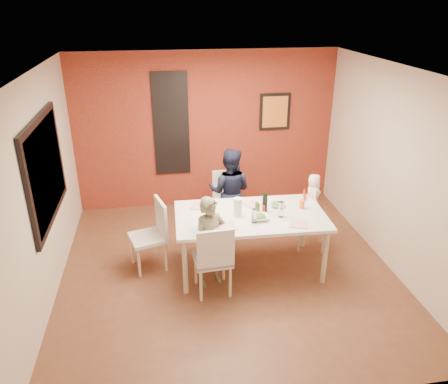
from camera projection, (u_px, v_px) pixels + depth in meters
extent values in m
plane|color=brown|center=(227.00, 269.00, 6.08)|extent=(4.50, 4.50, 0.00)
cube|color=white|center=(228.00, 71.00, 4.98)|extent=(4.50, 4.50, 0.02)
cube|color=beige|center=(206.00, 131.00, 7.56)|extent=(4.50, 0.02, 2.70)
cube|color=beige|center=(274.00, 286.00, 3.50)|extent=(4.50, 0.02, 2.70)
cube|color=beige|center=(42.00, 191.00, 5.20)|extent=(0.02, 4.50, 2.70)
cube|color=beige|center=(393.00, 170.00, 5.85)|extent=(0.02, 4.50, 2.70)
cube|color=maroon|center=(206.00, 131.00, 7.54)|extent=(4.50, 0.02, 2.70)
cube|color=black|center=(45.00, 170.00, 5.31)|extent=(0.05, 1.70, 1.30)
cube|color=black|center=(47.00, 170.00, 5.31)|extent=(0.02, 1.55, 1.15)
cube|color=silver|center=(171.00, 124.00, 7.38)|extent=(0.55, 0.03, 1.70)
cube|color=black|center=(171.00, 124.00, 7.37)|extent=(0.60, 0.03, 1.76)
cube|color=black|center=(275.00, 112.00, 7.57)|extent=(0.54, 0.03, 0.64)
cube|color=orange|center=(275.00, 112.00, 7.56)|extent=(0.44, 0.01, 0.54)
cube|color=white|center=(251.00, 216.00, 5.80)|extent=(2.02, 1.17, 0.04)
cylinder|color=#BDAE8D|center=(185.00, 267.00, 5.45)|extent=(0.07, 0.07, 0.79)
cylinder|color=#BDAE8D|center=(182.00, 231.00, 6.29)|extent=(0.07, 0.07, 0.79)
cylinder|color=#BDAE8D|center=(325.00, 257.00, 5.66)|extent=(0.07, 0.07, 0.79)
cylinder|color=#BDAE8D|center=(304.00, 223.00, 6.50)|extent=(0.07, 0.07, 0.79)
cube|color=silver|center=(212.00, 259.00, 5.47)|extent=(0.49, 0.49, 0.05)
cube|color=silver|center=(216.00, 250.00, 5.18)|extent=(0.46, 0.07, 0.52)
cylinder|color=beige|center=(224.00, 265.00, 5.77)|extent=(0.04, 0.04, 0.45)
cylinder|color=beige|center=(230.00, 282.00, 5.44)|extent=(0.04, 0.04, 0.45)
cylinder|color=beige|center=(196.00, 269.00, 5.70)|extent=(0.04, 0.04, 0.45)
cylinder|color=beige|center=(201.00, 286.00, 5.36)|extent=(0.04, 0.04, 0.45)
cube|color=white|center=(228.00, 203.00, 7.04)|extent=(0.46, 0.46, 0.05)
cube|color=white|center=(225.00, 184.00, 7.11)|extent=(0.43, 0.07, 0.49)
cylinder|color=tan|center=(220.00, 221.00, 6.94)|extent=(0.04, 0.04, 0.42)
cylinder|color=tan|center=(215.00, 211.00, 7.25)|extent=(0.04, 0.04, 0.42)
cylinder|color=tan|center=(241.00, 219.00, 7.01)|extent=(0.04, 0.04, 0.42)
cylinder|color=tan|center=(236.00, 209.00, 7.32)|extent=(0.04, 0.04, 0.42)
cube|color=silver|center=(148.00, 238.00, 5.95)|extent=(0.56, 0.56, 0.05)
cube|color=silver|center=(161.00, 218.00, 5.92)|extent=(0.16, 0.45, 0.52)
cylinder|color=beige|center=(132.00, 250.00, 6.13)|extent=(0.04, 0.04, 0.45)
cylinder|color=beige|center=(158.00, 244.00, 6.28)|extent=(0.04, 0.04, 0.45)
cylinder|color=beige|center=(139.00, 263.00, 5.82)|extent=(0.04, 0.04, 0.45)
cylinder|color=beige|center=(166.00, 257.00, 5.96)|extent=(0.04, 0.04, 0.45)
cube|color=red|center=(312.00, 218.00, 6.44)|extent=(0.39, 0.39, 0.05)
cube|color=red|center=(303.00, 205.00, 6.37)|extent=(0.12, 0.30, 0.36)
cube|color=red|center=(313.00, 212.00, 6.40)|extent=(0.39, 0.39, 0.02)
cylinder|color=#C4AF91|center=(323.00, 239.00, 6.36)|extent=(0.03, 0.03, 0.47)
cylinder|color=#C4AF91|center=(299.00, 238.00, 6.41)|extent=(0.03, 0.03, 0.47)
cylinder|color=#C4AF91|center=(322.00, 228.00, 6.67)|extent=(0.03, 0.03, 0.47)
cylinder|color=#C4AF91|center=(299.00, 227.00, 6.72)|extent=(0.03, 0.03, 0.47)
imported|color=#605F44|center=(211.00, 242.00, 5.55)|extent=(0.53, 0.43, 1.24)
imported|color=black|center=(230.00, 192.00, 6.79)|extent=(0.83, 0.74, 1.40)
imported|color=white|center=(313.00, 196.00, 6.29)|extent=(0.25, 0.35, 0.66)
cube|color=white|center=(227.00, 227.00, 5.47)|extent=(0.27, 0.27, 0.01)
cube|color=white|center=(252.00, 204.00, 6.07)|extent=(0.26, 0.26, 0.01)
cube|color=white|center=(298.00, 224.00, 5.53)|extent=(0.27, 0.27, 0.01)
cube|color=white|center=(200.00, 206.00, 6.02)|extent=(0.31, 0.31, 0.01)
imported|color=white|center=(260.00, 217.00, 5.66)|extent=(0.24, 0.24, 0.06)
imported|color=white|center=(278.00, 205.00, 6.01)|extent=(0.26, 0.26, 0.05)
cylinder|color=black|center=(265.00, 203.00, 5.82)|extent=(0.07, 0.07, 0.27)
cylinder|color=silver|center=(254.00, 216.00, 5.55)|extent=(0.07, 0.07, 0.19)
cylinder|color=white|center=(281.00, 209.00, 5.70)|extent=(0.07, 0.07, 0.21)
cylinder|color=white|center=(238.00, 207.00, 5.72)|extent=(0.11, 0.11, 0.25)
cylinder|color=red|center=(264.00, 210.00, 5.77)|extent=(0.03, 0.03, 0.13)
cylinder|color=#2B6E24|center=(258.00, 208.00, 5.81)|extent=(0.04, 0.04, 0.14)
cylinder|color=brown|center=(256.00, 207.00, 5.84)|extent=(0.04, 0.04, 0.14)
cylinder|color=orange|center=(302.00, 204.00, 5.94)|extent=(0.07, 0.07, 0.12)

